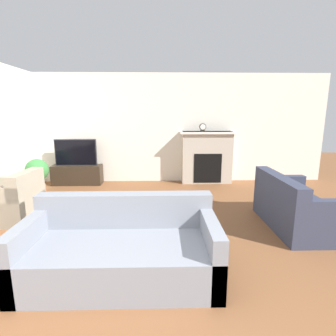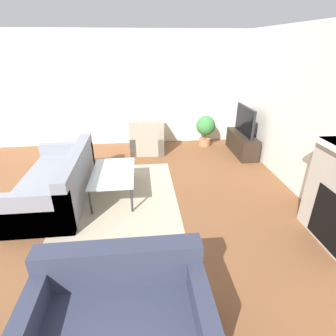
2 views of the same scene
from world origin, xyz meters
name	(u,v)px [view 1 (image 1 of 2)]	position (x,y,z in m)	size (l,w,h in m)	color
wall_back	(152,129)	(0.00, 5.23, 1.35)	(8.77, 0.06, 2.70)	silver
area_rug	(130,233)	(-0.25, 2.16, 0.00)	(2.38, 1.90, 0.00)	#B7A88E
fireplace	(207,156)	(1.36, 5.02, 0.67)	(1.36, 0.42, 1.29)	#B2A899
tv_stand	(78,175)	(-1.86, 4.93, 0.24)	(1.19, 0.39, 0.48)	#2D2319
tv	(76,152)	(-1.86, 4.92, 0.80)	(1.00, 0.06, 0.64)	#232328
couch_sectional	(122,250)	(-0.21, 1.16, 0.28)	(2.04, 0.98, 0.82)	gray
couch_loveseat	(294,209)	(2.27, 2.32, 0.29)	(0.85, 1.46, 0.82)	#33384C
armchair_by_window	(10,203)	(-2.27, 2.71, 0.30)	(0.94, 0.84, 0.82)	#9E937F
coffee_table	(128,210)	(-0.25, 2.06, 0.40)	(1.18, 0.70, 0.43)	#333338
potted_plant	(37,172)	(-2.49, 4.18, 0.47)	(0.48, 0.48, 0.77)	#AD704C
mantel_clock	(203,127)	(1.24, 5.02, 1.40)	(0.17, 0.07, 0.20)	#28231E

